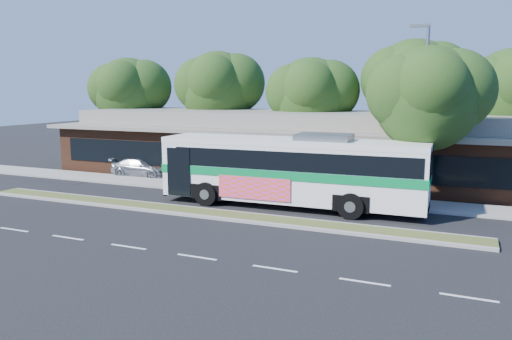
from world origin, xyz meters
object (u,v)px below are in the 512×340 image
object	(u,v)px
sedan	(142,167)
transit_bus	(292,166)
lamp_post	(423,111)
sidewalk_tree	(435,96)

from	to	relation	value
sedan	transit_bus	bearing A→B (deg)	-110.86
lamp_post	sedan	distance (m)	19.18
sedan	sidewalk_tree	world-z (taller)	sidewalk_tree
transit_bus	sedan	xyz separation A→B (m)	(-12.54, 4.43, -1.47)
transit_bus	sedan	world-z (taller)	transit_bus
sedan	sidewalk_tree	distance (m)	19.79
transit_bus	sidewalk_tree	size ratio (longest dim) A/B	1.68
transit_bus	sedan	size ratio (longest dim) A/B	3.10
transit_bus	sidewalk_tree	xyz separation A→B (m)	(6.53, 2.52, 3.51)
transit_bus	sidewalk_tree	world-z (taller)	sidewalk_tree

